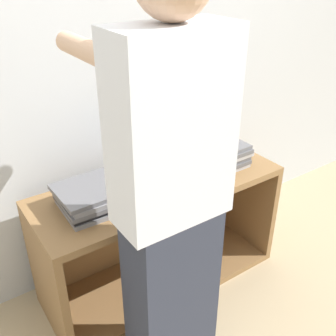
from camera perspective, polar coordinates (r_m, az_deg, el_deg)
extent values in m
plane|color=tan|center=(2.21, 2.60, -19.12)|extent=(12.00, 12.00, 0.00)
cube|color=silver|center=(2.03, -6.93, 15.99)|extent=(8.00, 0.05, 2.40)
cube|color=olive|center=(1.97, -1.18, -2.69)|extent=(1.28, 0.48, 0.04)
cube|color=olive|center=(2.34, -1.03, -15.24)|extent=(1.28, 0.48, 0.04)
cube|color=olive|center=(1.96, -17.11, -15.48)|extent=(0.04, 0.48, 0.56)
cube|color=olive|center=(2.47, 11.08, -4.27)|extent=(0.04, 0.48, 0.56)
cube|color=olive|center=(2.29, -4.17, -6.64)|extent=(1.21, 0.04, 0.56)
cube|color=#B7B7BC|center=(1.96, -1.19, -1.99)|extent=(0.32, 0.26, 0.02)
cube|color=#28282B|center=(1.96, -1.36, -1.57)|extent=(0.26, 0.14, 0.00)
cube|color=#B7B7BC|center=(2.02, -3.82, 3.32)|extent=(0.32, 0.07, 0.26)
cube|color=black|center=(2.01, -3.75, 3.30)|extent=(0.28, 0.06, 0.22)
cube|color=gray|center=(1.82, -10.15, -5.11)|extent=(0.32, 0.27, 0.02)
cube|color=#232326|center=(1.82, -10.35, -4.38)|extent=(0.32, 0.26, 0.02)
cube|color=slate|center=(1.79, -10.43, -4.12)|extent=(0.32, 0.27, 0.02)
cube|color=gray|center=(1.79, -10.15, -3.43)|extent=(0.32, 0.27, 0.02)
cube|color=slate|center=(1.78, -10.91, -2.91)|extent=(0.32, 0.27, 0.02)
cube|color=#B7B7BC|center=(2.14, 6.44, 0.63)|extent=(0.32, 0.26, 0.02)
cube|color=slate|center=(2.12, 6.61, 1.09)|extent=(0.32, 0.26, 0.02)
cube|color=slate|center=(2.12, 6.53, 1.71)|extent=(0.32, 0.27, 0.02)
cube|color=#B7B7BC|center=(2.12, 6.93, 2.20)|extent=(0.32, 0.27, 0.02)
cube|color=slate|center=(2.10, 6.83, 2.63)|extent=(0.32, 0.26, 0.02)
cube|color=slate|center=(2.09, 6.64, 3.16)|extent=(0.32, 0.27, 0.02)
cube|color=#2D3342|center=(1.68, 0.46, -18.18)|extent=(0.34, 0.20, 0.82)
cube|color=white|center=(1.25, 0.59, 5.44)|extent=(0.40, 0.20, 0.65)
cylinder|color=#DBAD89|center=(1.33, -12.04, 16.51)|extent=(0.07, 0.32, 0.07)
cylinder|color=#DBAD89|center=(1.48, -0.07, 18.30)|extent=(0.07, 0.32, 0.07)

